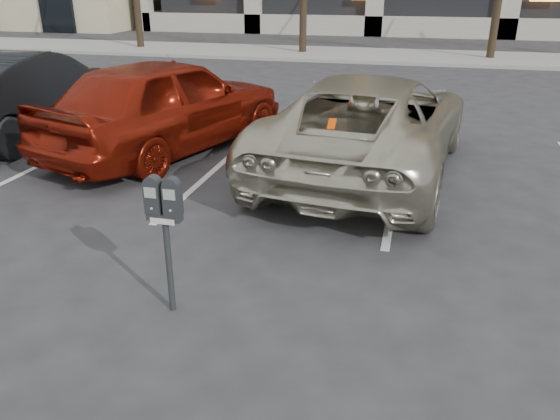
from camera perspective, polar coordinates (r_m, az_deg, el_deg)
The scene contains 7 objects.
ground at distance 6.60m, azimuth -1.12°, elevation -1.82°, with size 140.00×140.00×0.00m, color #28282B.
sidewalk at distance 22.00m, azimuth 10.33°, elevation 15.59°, with size 80.00×4.00×0.12m, color gray.
stall_lines at distance 9.04m, azimuth -5.87°, elevation 5.09°, with size 16.90×5.20×0.00m.
parking_meter at distance 4.69m, azimuth -11.99°, elevation -0.26°, with size 0.32×0.13×1.25m.
suv_silver at distance 8.43m, azimuth 9.30°, elevation 8.86°, with size 3.09×5.65×1.51m.
car_red at distance 9.61m, azimuth -11.70°, elevation 10.82°, with size 1.93×4.79×1.63m, color maroon.
car_dark at distance 11.50m, azimuth -25.37°, elevation 10.97°, with size 1.68×4.83×1.59m, color black.
Camera 1 is at (1.59, -5.77, 2.77)m, focal length 35.00 mm.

